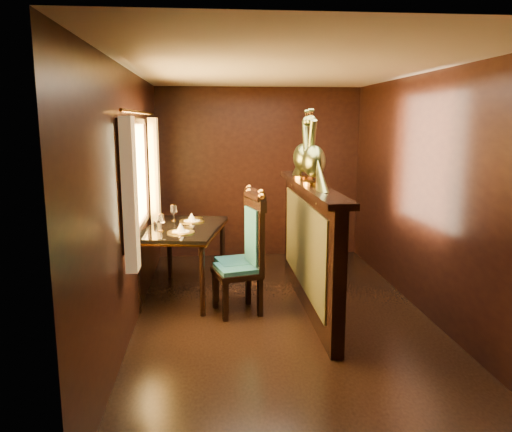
{
  "coord_description": "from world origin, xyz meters",
  "views": [
    {
      "loc": [
        -0.74,
        -4.87,
        2.0
      ],
      "look_at": [
        -0.27,
        0.16,
        1.05
      ],
      "focal_mm": 35.0,
      "sensor_mm": 36.0,
      "label": 1
    }
  ],
  "objects_px": {
    "peacock_left": "(314,147)",
    "chair_right": "(248,250)",
    "peacock_right": "(304,145)",
    "dining_table": "(183,233)",
    "chair_left": "(248,244)"
  },
  "relations": [
    {
      "from": "dining_table",
      "to": "peacock_left",
      "type": "bearing_deg",
      "value": -13.9
    },
    {
      "from": "dining_table",
      "to": "peacock_left",
      "type": "distance_m",
      "value": 1.83
    },
    {
      "from": "chair_left",
      "to": "chair_right",
      "type": "relative_size",
      "value": 1.01
    },
    {
      "from": "chair_left",
      "to": "peacock_left",
      "type": "height_order",
      "value": "peacock_left"
    },
    {
      "from": "dining_table",
      "to": "chair_left",
      "type": "xyz_separation_m",
      "value": [
        0.72,
        -0.37,
        -0.06
      ]
    },
    {
      "from": "chair_right",
      "to": "peacock_right",
      "type": "height_order",
      "value": "peacock_right"
    },
    {
      "from": "chair_left",
      "to": "peacock_left",
      "type": "bearing_deg",
      "value": -37.59
    },
    {
      "from": "chair_right",
      "to": "dining_table",
      "type": "bearing_deg",
      "value": 125.55
    },
    {
      "from": "peacock_left",
      "to": "chair_right",
      "type": "bearing_deg",
      "value": 174.5
    },
    {
      "from": "chair_right",
      "to": "peacock_right",
      "type": "relative_size",
      "value": 1.69
    },
    {
      "from": "chair_left",
      "to": "peacock_right",
      "type": "height_order",
      "value": "peacock_right"
    },
    {
      "from": "dining_table",
      "to": "chair_left",
      "type": "bearing_deg",
      "value": -15.63
    },
    {
      "from": "chair_left",
      "to": "peacock_right",
      "type": "bearing_deg",
      "value": 8.73
    },
    {
      "from": "chair_left",
      "to": "dining_table",
      "type": "bearing_deg",
      "value": 138.69
    },
    {
      "from": "peacock_left",
      "to": "peacock_right",
      "type": "xyz_separation_m",
      "value": [
        0.0,
        0.56,
        -0.0
      ]
    }
  ]
}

